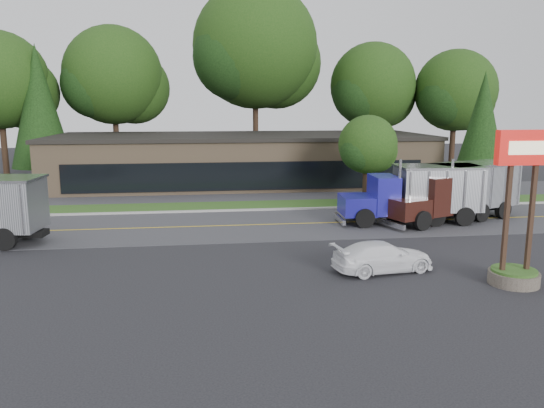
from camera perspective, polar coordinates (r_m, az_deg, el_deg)
The scene contains 19 objects.
ground at distance 21.95m, azimuth -3.56°, elevation -7.59°, with size 140.00×140.00×0.00m, color #2D2D31.
road at distance 30.62m, azimuth -4.67°, elevation -2.35°, with size 60.00×8.00×0.02m, color #4B4B50.
center_line at distance 30.62m, azimuth -4.67°, elevation -2.35°, with size 60.00×0.12×0.01m, color gold.
curb at distance 34.72m, azimuth -5.00°, elevation -0.80°, with size 60.00×0.30×0.12m, color #9E9E99.
grass_verge at distance 36.49m, azimuth -5.11°, elevation -0.25°, with size 60.00×3.40×0.03m, color #375A1F.
far_parking at distance 41.41m, azimuth -5.38°, elevation 1.05°, with size 60.00×7.00×0.02m, color #4B4B50.
strip_mall at distance 47.18m, azimuth -3.24°, elevation 4.70°, with size 32.00×12.00×4.00m, color #876E53.
bilo_sign at distance 22.31m, azimuth 24.89°, elevation -2.89°, with size 2.20×1.90×5.95m.
tree_far_a at distance 56.12m, azimuth -27.16°, elevation 11.34°, with size 9.54×8.97×13.60m.
tree_far_b at distance 55.65m, azimuth -16.52°, elevation 12.66°, with size 10.15×9.55×14.48m.
tree_far_c at distance 55.49m, azimuth -1.62°, elevation 15.99°, with size 13.23×12.46×18.88m.
tree_far_d at distance 56.70m, azimuth 10.88°, elevation 11.99°, with size 9.22×8.68×13.16m.
tree_far_e at distance 57.82m, azimuth 19.18°, elevation 11.07°, with size 8.67×8.16×12.36m.
evergreen_left at distance 52.90m, azimuth -23.77°, elevation 9.61°, with size 5.39×5.39×12.25m.
evergreen_right at distance 44.31m, azimuth 21.66°, elevation 7.70°, with size 4.14×4.14×9.41m.
tree_verge at distance 37.74m, azimuth 10.33°, elevation 6.01°, with size 4.34×4.08×6.18m.
dump_truck_blue at distance 32.20m, azimuth 15.51°, elevation 1.21°, with size 8.36×2.96×3.36m.
dump_truck_maroon at distance 33.75m, azimuth 19.45°, elevation 1.42°, with size 9.47×5.57×3.36m.
rally_car at distance 22.68m, azimuth 11.82°, elevation -5.56°, with size 1.74×4.28×1.24m, color white.
Camera 1 is at (-1.29, -20.82, 6.85)m, focal length 35.00 mm.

